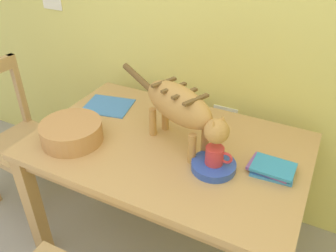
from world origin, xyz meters
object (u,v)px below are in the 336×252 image
Objects in this scene: book_stack at (272,168)px; wicker_basket at (72,132)px; saucer_bowl at (213,166)px; magazine at (108,106)px; cat at (181,107)px; coffee_mug at (215,156)px; wooden_chair_near at (19,140)px; dining_table at (168,158)px.

book_stack is 0.95m from wicker_basket.
wicker_basket reaches higher than saucer_bowl.
book_stack is at bearing -20.69° from magazine.
magazine is 0.36m from wicker_basket.
magazine is (-0.73, 0.25, -0.01)m from saucer_bowl.
magazine is 0.98m from book_stack.
cat is 0.26m from coffee_mug.
wooden_chair_near is at bearing 178.49° from saucer_bowl.
coffee_mug is 0.47× the size of magazine.
wooden_chair_near reaches higher than magazine.
dining_table is 10.97× the size of coffee_mug.
saucer_bowl is 0.25m from book_stack.
wicker_basket is (-0.69, -0.11, 0.03)m from saucer_bowl.
dining_table is 1.42× the size of wooden_chair_near.
coffee_mug is at bearing -30.30° from magazine.
dining_table is 0.51m from magazine.
saucer_bowl is (0.26, -0.08, 0.11)m from dining_table.
wicker_basket is 0.71m from wooden_chair_near.
wooden_chair_near is (-1.54, -0.06, -0.30)m from book_stack.
cat reaches higher than magazine.
saucer_bowl is 0.97× the size of book_stack.
cat is 0.59m from magazine.
wooden_chair_near is (-0.61, 0.14, -0.34)m from wicker_basket.
wooden_chair_near reaches higher than book_stack.
magazine is (-0.74, 0.25, -0.07)m from coffee_mug.
book_stack reaches higher than magazine.
dining_table is at bearing 162.86° from saucer_bowl.
coffee_mug is (0.27, -0.08, 0.16)m from dining_table.
wooden_chair_near is (-0.57, -0.21, -0.29)m from magazine.
wicker_basket reaches higher than magazine.
coffee_mug reaches higher than saucer_bowl.
wooden_chair_near is (-1.04, -0.05, -0.20)m from dining_table.
dining_table is 0.30m from saucer_bowl.
cat is 5.58× the size of coffee_mug.
wicker_basket is at bearing -94.76° from magazine.
wooden_chair_near is (-1.31, 0.03, -0.36)m from coffee_mug.
book_stack is at bearing 22.63° from coffee_mug.
saucer_bowl is at bearing 93.12° from wooden_chair_near.
cat reaches higher than wooden_chair_near.
wicker_basket is at bearing 81.57° from wooden_chair_near.
saucer_bowl is 0.66× the size of wicker_basket.
wooden_chair_near is at bearing -171.08° from magazine.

